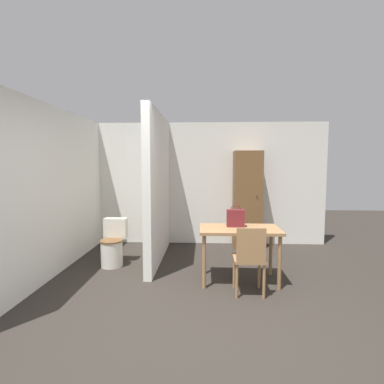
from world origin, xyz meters
TOP-DOWN VIEW (x-y plane):
  - ground_plane at (0.00, 0.00)m, footprint 16.00×16.00m
  - wall_back at (0.00, 3.31)m, footprint 5.16×0.12m
  - wall_left at (-2.14, 1.62)m, footprint 0.12×4.25m
  - partition_wall at (-0.68, 2.18)m, footprint 0.12×2.13m
  - dining_table at (0.61, 1.20)m, footprint 1.11×0.65m
  - wooden_chair at (0.69, 0.75)m, footprint 0.39×0.39m
  - toilet at (-1.38, 1.81)m, footprint 0.37×0.52m
  - handbag at (0.56, 1.28)m, footprint 0.25×0.12m
  - wooden_cabinet at (0.96, 3.00)m, footprint 0.54×0.48m

SIDE VIEW (x-z plane):
  - ground_plane at x=0.00m, z-range 0.00..0.00m
  - toilet at x=-1.38m, z-range -0.05..0.70m
  - wooden_chair at x=0.69m, z-range 0.05..0.93m
  - dining_table at x=0.61m, z-range 0.29..1.05m
  - handbag at x=0.56m, z-range 0.73..1.05m
  - wooden_cabinet at x=0.96m, z-range 0.00..1.91m
  - wall_back at x=0.00m, z-range 0.00..2.50m
  - wall_left at x=-2.14m, z-range 0.00..2.50m
  - partition_wall at x=-0.68m, z-range 0.00..2.50m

